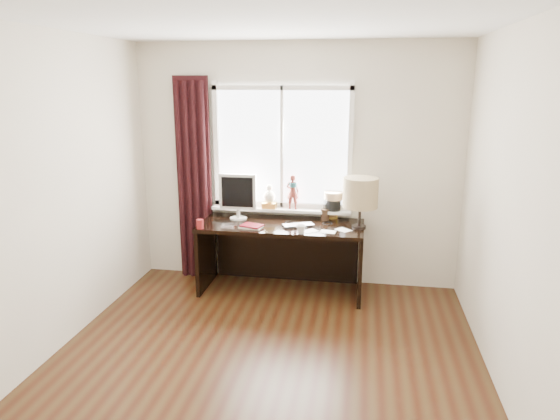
% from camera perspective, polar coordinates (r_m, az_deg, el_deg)
% --- Properties ---
extents(floor, '(3.50, 4.00, 0.00)m').
position_cam_1_polar(floor, '(4.02, -2.41, -18.57)').
color(floor, '#3C2812').
rests_on(floor, ground).
extents(ceiling, '(3.50, 4.00, 0.00)m').
position_cam_1_polar(ceiling, '(3.39, -2.91, 21.36)').
color(ceiling, white).
rests_on(ceiling, wall_back).
extents(wall_back, '(3.50, 0.00, 2.60)m').
position_cam_1_polar(wall_back, '(5.41, 1.86, 5.04)').
color(wall_back, beige).
rests_on(wall_back, ground).
extents(wall_front, '(3.50, 0.00, 2.60)m').
position_cam_1_polar(wall_front, '(1.73, -17.48, -17.56)').
color(wall_front, beige).
rests_on(wall_front, ground).
extents(wall_left, '(0.00, 4.00, 2.60)m').
position_cam_1_polar(wall_left, '(4.21, -26.60, 0.69)').
color(wall_left, beige).
rests_on(wall_left, ground).
extents(wall_right, '(0.00, 4.00, 2.60)m').
position_cam_1_polar(wall_right, '(3.56, 26.08, -1.57)').
color(wall_right, beige).
rests_on(wall_right, ground).
extents(laptop, '(0.37, 0.32, 0.02)m').
position_cam_1_polar(laptop, '(5.11, 2.13, -1.75)').
color(laptop, silver).
rests_on(laptop, desk).
extents(mug, '(0.13, 0.13, 0.09)m').
position_cam_1_polar(mug, '(4.86, 2.42, -2.19)').
color(mug, white).
rests_on(mug, desk).
extents(red_cup, '(0.07, 0.07, 0.09)m').
position_cam_1_polar(red_cup, '(5.09, -9.13, -1.59)').
color(red_cup, maroon).
rests_on(red_cup, desk).
extents(window, '(1.52, 0.20, 1.40)m').
position_cam_1_polar(window, '(5.38, 0.39, 5.06)').
color(window, white).
rests_on(window, ground).
extents(curtain, '(0.38, 0.09, 2.25)m').
position_cam_1_polar(curtain, '(5.62, -9.82, 3.27)').
color(curtain, black).
rests_on(curtain, floor).
extents(desk, '(1.70, 0.70, 0.75)m').
position_cam_1_polar(desk, '(5.36, 0.33, -3.82)').
color(desk, black).
rests_on(desk, floor).
extents(monitor, '(0.40, 0.18, 0.49)m').
position_cam_1_polar(monitor, '(5.33, -4.85, 1.86)').
color(monitor, beige).
rests_on(monitor, desk).
extents(notebook_stack, '(0.25, 0.21, 0.03)m').
position_cam_1_polar(notebook_stack, '(5.07, -3.29, -1.86)').
color(notebook_stack, beige).
rests_on(notebook_stack, desk).
extents(brush_holder, '(0.09, 0.09, 0.25)m').
position_cam_1_polar(brush_holder, '(5.34, 5.16, -0.52)').
color(brush_holder, black).
rests_on(brush_holder, desk).
extents(icon_frame, '(0.10, 0.03, 0.13)m').
position_cam_1_polar(icon_frame, '(5.41, 6.07, -0.32)').
color(icon_frame, gold).
rests_on(icon_frame, desk).
extents(table_lamp, '(0.35, 0.35, 0.52)m').
position_cam_1_polar(table_lamp, '(5.01, 9.18, 1.89)').
color(table_lamp, black).
rests_on(table_lamp, desk).
extents(loose_papers, '(0.51, 0.27, 0.00)m').
position_cam_1_polar(loose_papers, '(4.97, 5.41, -2.39)').
color(loose_papers, white).
rests_on(loose_papers, desk).
extents(desk_cables, '(0.55, 0.27, 0.01)m').
position_cam_1_polar(desk_cables, '(5.18, 2.38, -1.61)').
color(desk_cables, black).
rests_on(desk_cables, desk).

